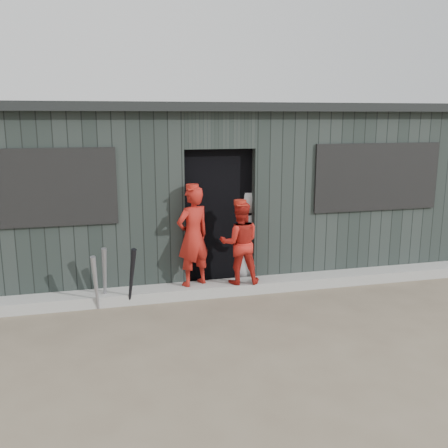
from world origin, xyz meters
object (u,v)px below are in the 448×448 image
object	(u,v)px
player_red_left	(193,236)
dugout	(199,186)
bat_left	(105,276)
player_red_right	(240,243)
player_grey_back	(246,235)
bat_mid	(96,283)
bat_right	(132,278)

from	to	relation	value
player_red_left	dugout	size ratio (longest dim) A/B	0.17
bat_left	dugout	bearing A→B (deg)	47.81
player_red_right	player_grey_back	size ratio (longest dim) A/B	0.82
bat_mid	player_grey_back	world-z (taller)	player_grey_back
player_red_left	dugout	world-z (taller)	dugout
player_grey_back	bat_left	bearing A→B (deg)	-10.80
player_grey_back	dugout	bearing A→B (deg)	-95.10
bat_left	player_red_right	size ratio (longest dim) A/B	0.71
bat_left	player_red_right	bearing A→B (deg)	1.96
player_grey_back	player_red_left	bearing A→B (deg)	-0.34
bat_left	player_grey_back	xyz separation A→B (m)	(2.08, 0.57, 0.30)
player_red_left	player_grey_back	distance (m)	0.99
bat_right	player_grey_back	distance (m)	1.91
player_red_right	dugout	xyz separation A→B (m)	(-0.22, 1.72, 0.56)
bat_mid	player_red_right	world-z (taller)	player_red_right
bat_mid	player_red_right	distance (m)	1.99
bat_mid	bat_left	bearing A→B (deg)	53.59
player_grey_back	bat_mid	bearing A→B (deg)	-7.83
player_red_right	player_grey_back	bearing A→B (deg)	-108.06
player_red_right	bat_left	bearing A→B (deg)	9.72
player_red_left	player_grey_back	xyz separation A→B (m)	(0.89, 0.43, -0.14)
player_grey_back	dugout	distance (m)	1.43
bat_left	player_red_right	distance (m)	1.87
bat_mid	dugout	bearing A→B (deg)	48.24
bat_mid	dugout	size ratio (longest dim) A/B	0.09
bat_right	bat_mid	bearing A→B (deg)	-179.66
bat_right	player_red_right	world-z (taller)	player_red_right
bat_mid	player_red_right	size ratio (longest dim) A/B	0.65
bat_mid	player_grey_back	bearing A→B (deg)	18.17
dugout	player_red_right	bearing A→B (deg)	-82.65
bat_left	dugout	distance (m)	2.56
bat_left	player_grey_back	distance (m)	2.18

